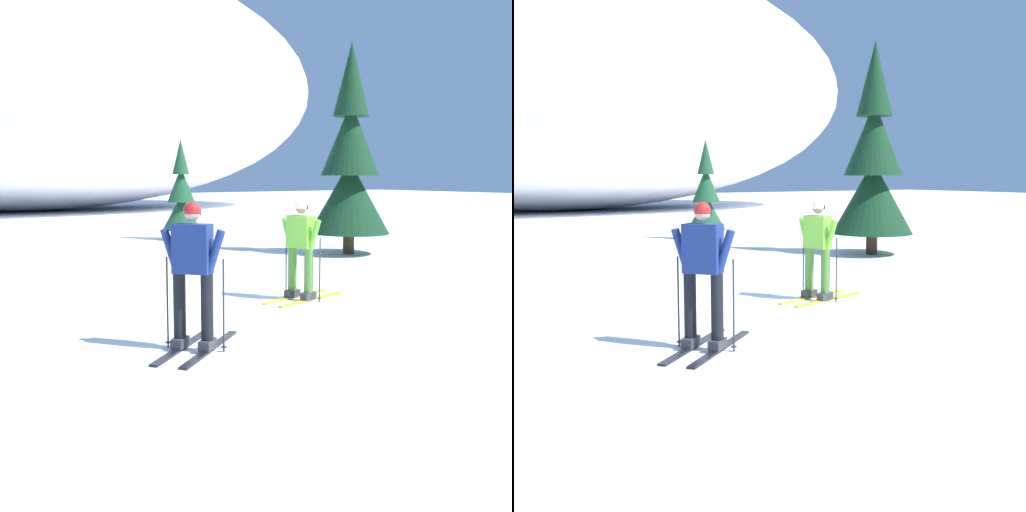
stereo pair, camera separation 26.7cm
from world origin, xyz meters
TOP-DOWN VIEW (x-y plane):
  - ground_plane at (0.00, 0.00)m, footprint 120.00×120.00m
  - skier_navy_jacket at (-2.06, -0.65)m, footprint 1.60×1.44m
  - skier_lime_jacket at (0.92, 1.15)m, footprint 1.75×0.87m
  - pine_tree_center_right at (3.77, 11.29)m, footprint 1.25×1.25m
  - pine_tree_far_right at (5.82, 5.47)m, footprint 2.14×2.14m
  - snow_ridge_background at (3.75, 31.44)m, footprint 38.22×21.68m

SIDE VIEW (x-z plane):
  - ground_plane at x=0.00m, z-range 0.00..0.00m
  - skier_lime_jacket at x=0.92m, z-range 0.04..1.73m
  - skier_navy_jacket at x=-2.06m, z-range 0.05..1.84m
  - pine_tree_center_right at x=3.77m, z-range -0.26..2.98m
  - pine_tree_far_right at x=5.82m, z-range -0.45..5.08m
  - snow_ridge_background at x=3.75m, z-range 0.00..15.13m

